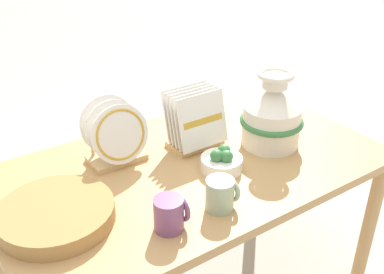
% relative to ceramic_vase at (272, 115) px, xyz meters
% --- Properties ---
extents(display_table, '(1.42, 0.81, 0.65)m').
position_rel_ceramic_vase_xyz_m(display_table, '(-0.33, 0.05, -0.20)').
color(display_table, tan).
rests_on(display_table, ground_plane).
extents(ceramic_vase, '(0.25, 0.25, 0.30)m').
position_rel_ceramic_vase_xyz_m(ceramic_vase, '(0.00, 0.00, 0.00)').
color(ceramic_vase, silver).
rests_on(ceramic_vase, display_table).
extents(dish_rack_round_plates, '(0.21, 0.16, 0.24)m').
position_rel_ceramic_vase_xyz_m(dish_rack_round_plates, '(-0.55, 0.22, -0.03)').
color(dish_rack_round_plates, tan).
rests_on(dish_rack_round_plates, display_table).
extents(dish_rack_square_plates, '(0.20, 0.16, 0.23)m').
position_rel_ceramic_vase_xyz_m(dish_rack_square_plates, '(-0.25, 0.16, -0.03)').
color(dish_rack_square_plates, tan).
rests_on(dish_rack_square_plates, display_table).
extents(wicker_charger_stack, '(0.35, 0.35, 0.05)m').
position_rel_ceramic_vase_xyz_m(wicker_charger_stack, '(-0.86, 0.01, -0.10)').
color(wicker_charger_stack, '#AD7F47').
rests_on(wicker_charger_stack, display_table).
extents(mug_plum_glaze, '(0.10, 0.09, 0.10)m').
position_rel_ceramic_vase_xyz_m(mug_plum_glaze, '(-0.59, -0.21, -0.07)').
color(mug_plum_glaze, '#7A4770').
rests_on(mug_plum_glaze, display_table).
extents(mug_sage_glaze, '(0.10, 0.09, 0.10)m').
position_rel_ceramic_vase_xyz_m(mug_sage_glaze, '(-0.41, -0.22, -0.07)').
color(mug_sage_glaze, '#9EB28E').
rests_on(mug_sage_glaze, display_table).
extents(fruit_bowl, '(0.15, 0.15, 0.09)m').
position_rel_ceramic_vase_xyz_m(fruit_bowl, '(-0.27, -0.04, -0.09)').
color(fruit_bowl, white).
rests_on(fruit_bowl, display_table).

